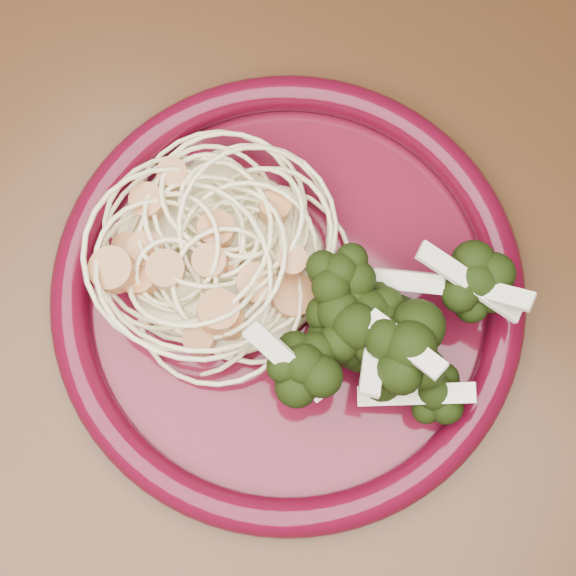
% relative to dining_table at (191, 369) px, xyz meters
% --- Properties ---
extents(dining_table, '(1.20, 0.80, 0.75)m').
position_rel_dining_table_xyz_m(dining_table, '(0.00, 0.00, 0.00)').
color(dining_table, '#472814').
rests_on(dining_table, ground).
extents(dinner_plate, '(0.33, 0.33, 0.02)m').
position_rel_dining_table_xyz_m(dinner_plate, '(0.04, 0.07, 0.11)').
color(dinner_plate, '#4E0B1B').
rests_on(dinner_plate, dining_table).
extents(spaghetti_pile, '(0.15, 0.14, 0.03)m').
position_rel_dining_table_xyz_m(spaghetti_pile, '(-0.01, 0.06, 0.12)').
color(spaghetti_pile, '#F3EAB0').
rests_on(spaghetti_pile, dinner_plate).
extents(scallop_cluster, '(0.14, 0.14, 0.04)m').
position_rel_dining_table_xyz_m(scallop_cluster, '(-0.01, 0.06, 0.16)').
color(scallop_cluster, '#CD844A').
rests_on(scallop_cluster, spaghetti_pile).
extents(broccoli_pile, '(0.12, 0.17, 0.06)m').
position_rel_dining_table_xyz_m(broccoli_pile, '(0.10, 0.07, 0.13)').
color(broccoli_pile, black).
rests_on(broccoli_pile, dinner_plate).
extents(onion_garnish, '(0.08, 0.11, 0.06)m').
position_rel_dining_table_xyz_m(onion_garnish, '(0.10, 0.07, 0.17)').
color(onion_garnish, '#F1EACB').
rests_on(onion_garnish, broccoli_pile).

